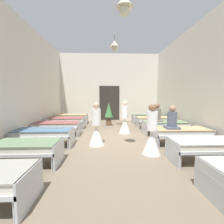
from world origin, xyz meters
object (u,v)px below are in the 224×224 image
Objects in this scene: bed_left_row_2 at (44,133)px; bed_left_row_5 at (72,117)px; bed_right_row_2 at (181,132)px; bed_left_row_3 at (57,125)px; patient_seated_primary at (172,120)px; nurse_far_aisle at (96,130)px; bed_right_row_5 at (147,116)px; bed_right_row_3 at (165,124)px; patient_seated_secondary at (157,115)px; bed_right_row_4 at (155,120)px; nurse_mid_aisle at (125,122)px; potted_plant at (109,112)px; bed_right_row_1 at (208,145)px; nurse_near_aisle at (152,136)px; bed_left_row_1 at (20,147)px; bed_left_row_4 at (66,120)px.

bed_left_row_2 is 4.41m from bed_left_row_5.
bed_left_row_3 is (-4.69, 1.47, 0.00)m from bed_right_row_2.
bed_left_row_5 is 6.25m from patient_seated_primary.
bed_right_row_5 is at bearing 119.80° from nurse_far_aisle.
patient_seated_secondary is (-0.35, 0.03, 0.43)m from bed_right_row_3.
bed_left_row_2 and bed_right_row_4 have the same top height.
nurse_mid_aisle is at bearing -146.34° from bed_right_row_4.
nurse_mid_aisle is 1.00× the size of nurse_far_aisle.
bed_right_row_3 is 5.53m from bed_left_row_5.
bed_right_row_5 is 2.57m from potted_plant.
patient_seated_secondary is at bearing 103.10° from bed_right_row_2.
patient_seated_primary reaches higher than bed_left_row_3.
bed_right_row_1 is 5.53m from bed_left_row_3.
nurse_mid_aisle is at bearing 31.14° from bed_left_row_2.
patient_seated_primary is (-0.35, -1.54, 0.43)m from bed_right_row_3.
nurse_mid_aisle is (2.95, -2.63, 0.09)m from bed_left_row_5.
nurse_mid_aisle is (-1.74, -1.16, 0.09)m from bed_right_row_4.
nurse_mid_aisle is 1.14× the size of potted_plant.
bed_right_row_2 and bed_left_row_5 have the same top height.
bed_right_row_4 is 4.13m from nurse_far_aisle.
bed_left_row_5 is (0.00, 2.94, 0.00)m from bed_left_row_3.
bed_right_row_2 is at bearing -56.56° from potted_plant.
potted_plant is at bearing -163.53° from bed_right_row_5.
bed_left_row_3 is 1.28× the size of nurse_near_aisle.
bed_left_row_2 is at bearing 90.00° from bed_left_row_1.
bed_left_row_4 is at bearing 161.09° from nurse_mid_aisle.
bed_right_row_3 is 3.31m from potted_plant.
bed_right_row_1 is 1.51m from patient_seated_primary.
potted_plant reaches higher than bed_right_row_4.
patient_seated_primary is at bearing -50.48° from nurse_mid_aisle.
patient_seated_secondary is 3.02m from potted_plant.
bed_right_row_1 is 1.00× the size of bed_right_row_2.
bed_right_row_1 is at bearing 162.64° from nurse_near_aisle.
bed_left_row_1 is at bearing -129.65° from nurse_mid_aisle.
patient_seated_secondary reaches higher than bed_left_row_1.
bed_right_row_4 is 1.28× the size of nurse_near_aisle.
bed_left_row_2 is at bearing -146.31° from nurse_mid_aisle.
nurse_near_aisle reaches higher than bed_right_row_2.
nurse_near_aisle is (3.41, 0.59, 0.09)m from bed_left_row_1.
bed_right_row_1 and bed_left_row_3 have the same top height.
bed_left_row_4 and bed_right_row_5 have the same top height.
bed_right_row_5 is at bearing 17.41° from bed_left_row_4.
bed_right_row_5 is 1.28× the size of nurse_far_aisle.
bed_right_row_3 is 1.45× the size of potted_plant.
bed_right_row_5 is 2.96m from patient_seated_secondary.
bed_left_row_3 is at bearing -155.99° from nurse_far_aisle.
bed_left_row_4 is 1.00× the size of bed_right_row_4.
nurse_far_aisle reaches higher than patient_seated_primary.
bed_left_row_5 is 1.28× the size of nurse_near_aisle.
bed_right_row_1 is at bearing -90.00° from bed_right_row_2.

